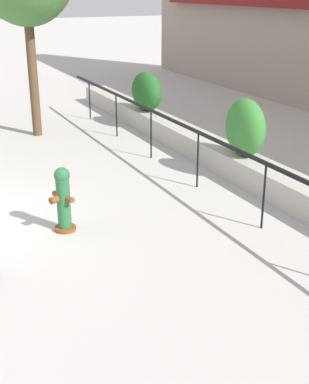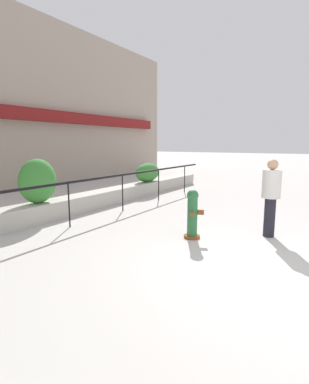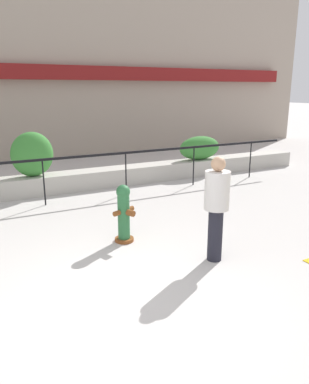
{
  "view_description": "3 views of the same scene",
  "coord_description": "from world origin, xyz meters",
  "px_view_note": "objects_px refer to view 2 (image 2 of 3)",
  "views": [
    {
      "loc": [
        8.63,
        -0.16,
        3.74
      ],
      "look_at": [
        1.34,
        3.32,
        0.62
      ],
      "focal_mm": 50.0,
      "sensor_mm": 36.0,
      "label": 1
    },
    {
      "loc": [
        -5.02,
        -0.71,
        2.07
      ],
      "look_at": [
        1.19,
        3.15,
        0.87
      ],
      "focal_mm": 28.0,
      "sensor_mm": 36.0,
      "label": 2
    },
    {
      "loc": [
        -1.68,
        -4.05,
        2.74
      ],
      "look_at": [
        1.58,
        2.19,
        0.79
      ],
      "focal_mm": 35.0,
      "sensor_mm": 36.0,
      "label": 3
    }
  ],
  "objects_px": {
    "hedge_bush_2": "(148,172)",
    "pedestrian": "(271,193)",
    "fire_hydrant": "(193,214)",
    "hedge_bush_1": "(38,181)"
  },
  "relations": [
    {
      "from": "hedge_bush_2",
      "to": "fire_hydrant",
      "type": "xyz_separation_m",
      "value": [
        -4.41,
        -4.06,
        -0.33
      ]
    },
    {
      "from": "hedge_bush_2",
      "to": "pedestrian",
      "type": "distance_m",
      "value": 6.44
    },
    {
      "from": "hedge_bush_1",
      "to": "pedestrian",
      "type": "distance_m",
      "value": 5.78
    },
    {
      "from": "pedestrian",
      "to": "hedge_bush_2",
      "type": "bearing_deg",
      "value": 58.09
    },
    {
      "from": "hedge_bush_2",
      "to": "fire_hydrant",
      "type": "relative_size",
      "value": 1.37
    },
    {
      "from": "hedge_bush_2",
      "to": "pedestrian",
      "type": "bearing_deg",
      "value": -121.91
    },
    {
      "from": "fire_hydrant",
      "to": "hedge_bush_1",
      "type": "bearing_deg",
      "value": 101.93
    },
    {
      "from": "hedge_bush_1",
      "to": "hedge_bush_2",
      "type": "relative_size",
      "value": 0.79
    },
    {
      "from": "hedge_bush_2",
      "to": "pedestrian",
      "type": "xyz_separation_m",
      "value": [
        -3.4,
        -5.47,
        0.11
      ]
    },
    {
      "from": "hedge_bush_1",
      "to": "pedestrian",
      "type": "bearing_deg",
      "value": -71.13
    }
  ]
}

